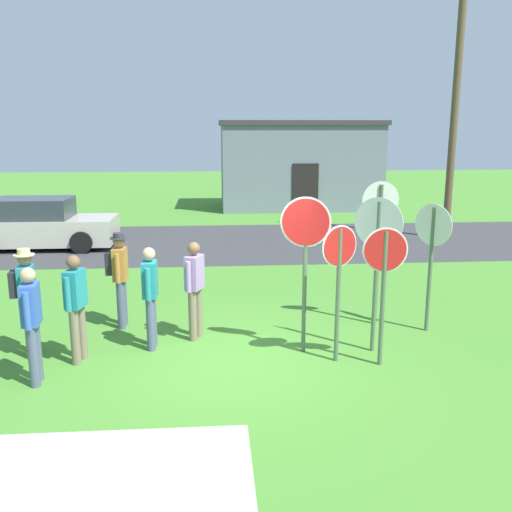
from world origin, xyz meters
TOP-DOWN VIEW (x-y plane):
  - ground_plane at (0.00, 0.00)m, footprint 80.00×80.00m
  - street_asphalt at (0.00, 9.54)m, footprint 60.00×6.40m
  - concrete_path at (-1.50, -3.03)m, footprint 3.20×2.40m
  - building_background at (3.64, 17.47)m, footprint 7.14×3.95m
  - utility_pole at (7.38, 9.72)m, footprint 1.80×0.24m
  - parked_car_on_street at (-5.47, 9.14)m, footprint 4.31×2.04m
  - stop_sign_low_front at (1.59, 0.02)m, footprint 0.58×0.28m
  - stop_sign_far_back at (2.23, -0.17)m, footprint 0.67×0.07m
  - stop_sign_nearest at (3.50, 1.24)m, footprint 0.42×0.61m
  - stop_sign_tallest at (2.28, 0.40)m, footprint 0.64×0.52m
  - stop_sign_rear_left at (2.67, 1.64)m, footprint 0.66×0.13m
  - stop_sign_rear_right at (1.15, 0.48)m, footprint 0.78×0.20m
  - person_with_sunhat at (-1.31, 0.78)m, footprint 0.23×0.57m
  - person_on_left at (-1.97, 1.86)m, footprint 0.40×0.57m
  - person_in_teal at (-2.38, 0.31)m, footprint 0.30×0.56m
  - person_holding_notes at (-0.61, 1.16)m, footprint 0.34×0.53m
  - person_in_blue at (-2.81, -0.43)m, footprint 0.25×0.57m
  - person_near_signs at (-3.20, 0.60)m, footprint 0.41×0.57m

SIDE VIEW (x-z plane):
  - ground_plane at x=0.00m, z-range 0.00..0.00m
  - concrete_path at x=-1.50m, z-range 0.00..0.01m
  - street_asphalt at x=0.00m, z-range 0.00..0.01m
  - parked_car_on_street at x=-5.47m, z-range -0.07..1.44m
  - person_with_sunhat at x=-1.31m, z-range 0.11..1.80m
  - person_in_teal at x=-2.38m, z-range 0.11..1.80m
  - person_holding_notes at x=-0.61m, z-range 0.11..1.80m
  - person_in_blue at x=-2.81m, z-range 0.11..1.80m
  - person_on_left at x=-1.97m, z-range 0.14..1.88m
  - person_near_signs at x=-3.20m, z-range 0.14..1.88m
  - stop_sign_low_front at x=1.59m, z-range 0.36..2.50m
  - stop_sign_far_back at x=2.23m, z-range 0.37..2.50m
  - stop_sign_nearest at x=3.50m, z-range 0.41..2.69m
  - stop_sign_tallest at x=2.28m, z-range 0.47..2.97m
  - stop_sign_rear_right at x=1.15m, z-range 0.47..2.98m
  - stop_sign_rear_left at x=2.67m, z-range 0.44..3.07m
  - building_background at x=3.64m, z-range 0.01..3.87m
  - utility_pole at x=7.38m, z-range 0.18..8.66m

